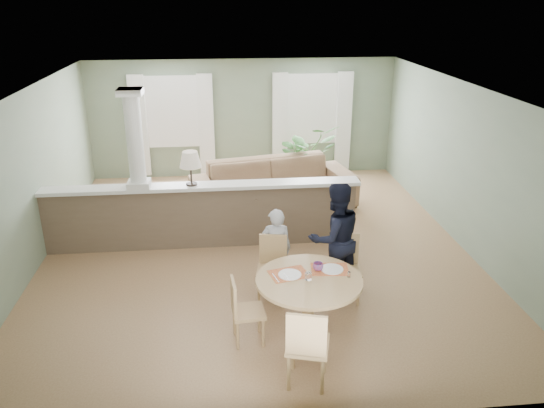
{
  "coord_description": "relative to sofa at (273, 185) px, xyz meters",
  "views": [
    {
      "loc": [
        -0.58,
        -8.12,
        4.05
      ],
      "look_at": [
        0.16,
        -1.0,
        1.19
      ],
      "focal_mm": 35.0,
      "sensor_mm": 36.0,
      "label": 1
    }
  ],
  "objects": [
    {
      "name": "dining_table",
      "position": [
        -0.02,
        -4.34,
        0.16
      ],
      "size": [
        1.32,
        1.32,
        0.9
      ],
      "rotation": [
        0.0,
        0.0,
        0.25
      ],
      "color": "tan",
      "rests_on": "ground"
    },
    {
      "name": "chair_near",
      "position": [
        -0.2,
        -5.3,
        0.08
      ],
      "size": [
        0.55,
        0.55,
        1.0
      ],
      "rotation": [
        0.0,
        0.0,
        2.87
      ],
      "color": "tan",
      "rests_on": "ground"
    },
    {
      "name": "chair_far_boy",
      "position": [
        -0.37,
        -3.38,
        0.03
      ],
      "size": [
        0.48,
        0.48,
        0.91
      ],
      "rotation": [
        0.0,
        0.0,
        -0.2
      ],
      "color": "tan",
      "rests_on": "ground"
    },
    {
      "name": "chair_far_man",
      "position": [
        0.64,
        -3.51,
        0.05
      ],
      "size": [
        0.46,
        0.46,
        0.94
      ],
      "rotation": [
        0.0,
        0.0,
        -0.1
      ],
      "color": "tan",
      "rests_on": "ground"
    },
    {
      "name": "chair_side",
      "position": [
        -0.84,
        -4.42,
        0.0
      ],
      "size": [
        0.42,
        0.42,
        0.86
      ],
      "rotation": [
        0.0,
        0.0,
        1.66
      ],
      "color": "tan",
      "rests_on": "ground"
    },
    {
      "name": "houseplant",
      "position": [
        0.84,
        1.08,
        0.25
      ],
      "size": [
        1.63,
        1.53,
        1.45
      ],
      "primitive_type": "imported",
      "rotation": [
        0.0,
        0.0,
        0.39
      ],
      "color": "#35692A",
      "rests_on": "ground"
    },
    {
      "name": "man_person",
      "position": [
        0.53,
        -3.31,
        0.36
      ],
      "size": [
        0.95,
        0.82,
        1.65
      ],
      "primitive_type": "imported",
      "rotation": [
        0.0,
        0.0,
        3.42
      ],
      "color": "black",
      "rests_on": "ground"
    },
    {
      "name": "sofa",
      "position": [
        0.0,
        0.0,
        0.0
      ],
      "size": [
        3.42,
        1.91,
        0.94
      ],
      "primitive_type": "imported",
      "rotation": [
        0.0,
        0.0,
        0.21
      ],
      "color": "olive",
      "rests_on": "ground"
    },
    {
      "name": "room_shell",
      "position": [
        -0.51,
        -1.2,
        1.34
      ],
      "size": [
        7.02,
        8.02,
        2.71
      ],
      "color": "gray",
      "rests_on": "ground"
    },
    {
      "name": "pony_wall",
      "position": [
        -1.46,
        -1.63,
        0.23
      ],
      "size": [
        5.32,
        0.38,
        2.7
      ],
      "color": "brown",
      "rests_on": "ground"
    },
    {
      "name": "ground",
      "position": [
        -0.48,
        -1.83,
        -0.47
      ],
      "size": [
        8.0,
        8.0,
        0.0
      ],
      "primitive_type": "plane",
      "color": "tan",
      "rests_on": "ground"
    },
    {
      "name": "child_person",
      "position": [
        -0.3,
        -3.17,
        0.15
      ],
      "size": [
        0.47,
        0.32,
        1.25
      ],
      "primitive_type": "imported",
      "rotation": [
        0.0,
        0.0,
        3.1
      ],
      "color": "#A3A4A9",
      "rests_on": "ground"
    }
  ]
}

